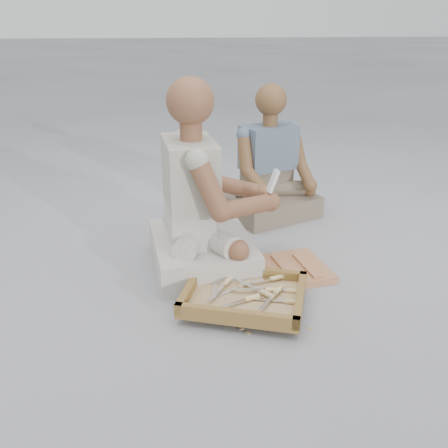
{
  "coord_description": "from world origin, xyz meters",
  "views": [
    {
      "loc": [
        -0.33,
        -1.99,
        1.21
      ],
      "look_at": [
        -0.08,
        0.18,
        0.3
      ],
      "focal_mm": 40.0,
      "sensor_mm": 36.0,
      "label": 1
    }
  ],
  "objects": [
    {
      "name": "chisel_4",
      "position": [
        0.06,
        -0.09,
        0.08
      ],
      "size": [
        0.15,
        0.18,
        0.02
      ],
      "rotation": [
        0.0,
        0.0,
        -0.9
      ],
      "color": "white",
      "rests_on": "tool_tray"
    },
    {
      "name": "chisel_7",
      "position": [
        -0.12,
        0.1,
        0.06
      ],
      "size": [
        0.06,
        0.22,
        0.02
      ],
      "rotation": [
        0.0,
        0.0,
        1.37
      ],
      "color": "white",
      "rests_on": "tool_tray"
    },
    {
      "name": "wood_chip_7",
      "position": [
        0.01,
        0.15,
        0.0
      ],
      "size": [
        0.02,
        0.02,
        0.0
      ],
      "primitive_type": "cube",
      "rotation": [
        0.0,
        0.0,
        1.97
      ],
      "color": "tan",
      "rests_on": "ground"
    },
    {
      "name": "chisel_8",
      "position": [
        0.13,
        0.03,
        0.08
      ],
      "size": [
        0.22,
        0.07,
        0.02
      ],
      "rotation": [
        0.0,
        0.0,
        0.25
      ],
      "color": "white",
      "rests_on": "tool_tray"
    },
    {
      "name": "tool_tray",
      "position": [
        -0.02,
        -0.08,
        0.06
      ],
      "size": [
        0.63,
        0.57,
        0.07
      ],
      "rotation": [
        0.0,
        0.0,
        -0.33
      ],
      "color": "brown",
      "rests_on": "carved_panel"
    },
    {
      "name": "chisel_2",
      "position": [
        0.12,
        -0.1,
        0.08
      ],
      "size": [
        0.15,
        0.19,
        0.02
      ],
      "rotation": [
        0.0,
        0.0,
        0.93
      ],
      "color": "white",
      "rests_on": "tool_tray"
    },
    {
      "name": "chisel_0",
      "position": [
        0.16,
        -0.17,
        0.07
      ],
      "size": [
        0.22,
        0.08,
        0.02
      ],
      "rotation": [
        0.0,
        0.0,
        -0.28
      ],
      "color": "white",
      "rests_on": "tool_tray"
    },
    {
      "name": "wood_chip_1",
      "position": [
        -0.27,
        -0.08,
        0.0
      ],
      "size": [
        0.02,
        0.02,
        0.0
      ],
      "primitive_type": "cube",
      "rotation": [
        0.0,
        0.0,
        0.64
      ],
      "color": "tan",
      "rests_on": "ground"
    },
    {
      "name": "wood_chip_6",
      "position": [
        -0.04,
        -0.28,
        0.0
      ],
      "size": [
        0.02,
        0.02,
        0.0
      ],
      "primitive_type": "cube",
      "rotation": [
        0.0,
        0.0,
        2.09
      ],
      "color": "tan",
      "rests_on": "ground"
    },
    {
      "name": "chisel_3",
      "position": [
        -0.03,
        -0.0,
        0.06
      ],
      "size": [
        0.19,
        0.13,
        0.02
      ],
      "rotation": [
        0.0,
        0.0,
        0.57
      ],
      "color": "white",
      "rests_on": "tool_tray"
    },
    {
      "name": "wood_chip_4",
      "position": [
        -0.06,
        -0.25,
        0.0
      ],
      "size": [
        0.02,
        0.02,
        0.0
      ],
      "primitive_type": "cube",
      "rotation": [
        0.0,
        0.0,
        0.12
      ],
      "color": "tan",
      "rests_on": "ground"
    },
    {
      "name": "wood_chip_11",
      "position": [
        -0.07,
        0.22,
        0.0
      ],
      "size": [
        0.02,
        0.02,
        0.0
      ],
      "primitive_type": "cube",
      "rotation": [
        0.0,
        0.0,
        1.55
      ],
      "color": "tan",
      "rests_on": "ground"
    },
    {
      "name": "chisel_5",
      "position": [
        -0.01,
        -0.13,
        0.07
      ],
      "size": [
        0.21,
        0.1,
        0.02
      ],
      "rotation": [
        0.0,
        0.0,
        0.41
      ],
      "color": "white",
      "rests_on": "tool_tray"
    },
    {
      "name": "wood_chip_8",
      "position": [
        -0.27,
        0.02,
        0.0
      ],
      "size": [
        0.02,
        0.02,
        0.0
      ],
      "primitive_type": "cube",
      "rotation": [
        0.0,
        0.0,
        1.08
      ],
      "color": "tan",
      "rests_on": "ground"
    },
    {
      "name": "chisel_9",
      "position": [
        -0.1,
        0.01,
        0.08
      ],
      "size": [
        0.13,
        0.2,
        0.02
      ],
      "rotation": [
        0.0,
        0.0,
        1.02
      ],
      "color": "white",
      "rests_on": "tool_tray"
    },
    {
      "name": "ground",
      "position": [
        0.0,
        0.0,
        0.0
      ],
      "size": [
        60.0,
        60.0,
        0.0
      ],
      "primitive_type": "plane",
      "color": "#9D9EA3",
      "rests_on": "ground"
    },
    {
      "name": "wood_chip_3",
      "position": [
        0.1,
        -0.14,
        0.0
      ],
      "size": [
        0.02,
        0.02,
        0.0
      ],
      "primitive_type": "cube",
      "rotation": [
        0.0,
        0.0,
        2.2
      ],
      "color": "tan",
      "rests_on": "ground"
    },
    {
      "name": "companion",
      "position": [
        0.32,
        1.03,
        0.28
      ],
      "size": [
        0.66,
        0.61,
        0.84
      ],
      "rotation": [
        0.0,
        0.0,
        3.55
      ],
      "color": "#786556",
      "rests_on": "ground"
    },
    {
      "name": "wood_chip_5",
      "position": [
        0.17,
        -0.27,
        0.0
      ],
      "size": [
        0.02,
        0.02,
        0.0
      ],
      "primitive_type": "cube",
      "rotation": [
        0.0,
        0.0,
        0.63
      ],
      "color": "tan",
      "rests_on": "ground"
    },
    {
      "name": "chisel_6",
      "position": [
        0.09,
        -0.07,
        0.08
      ],
      "size": [
        0.22,
        0.05,
        0.02
      ],
      "rotation": [
        0.0,
        0.0,
        -0.15
      ],
      "color": "white",
      "rests_on": "tool_tray"
    },
    {
      "name": "mobile_phone",
      "position": [
        0.18,
        0.32,
        0.46
      ],
      "size": [
        0.06,
        0.05,
        0.12
      ],
      "rotation": [
        -0.35,
        0.0,
        -1.46
      ],
      "color": "white",
      "rests_on": "craftsman"
    },
    {
      "name": "chisel_1",
      "position": [
        0.18,
        -0.07,
        0.07
      ],
      "size": [
        0.22,
        0.08,
        0.02
      ],
      "rotation": [
        0.0,
        0.0,
        -0.3
      ],
      "color": "white",
      "rests_on": "tool_tray"
    },
    {
      "name": "wood_chip_2",
      "position": [
        -0.3,
        0.17,
        0.0
      ],
      "size": [
        0.02,
        0.02,
        0.0
      ],
      "primitive_type": "cube",
      "rotation": [
        0.0,
        0.0,
        3.04
      ],
      "color": "tan",
      "rests_on": "ground"
    },
    {
      "name": "wood_chip_0",
      "position": [
        0.25,
        0.21,
        0.0
      ],
      "size": [
        0.02,
        0.02,
        0.0
      ],
      "primitive_type": "cube",
      "rotation": [
        0.0,
        0.0,
        0.16
      ],
      "color": "tan",
      "rests_on": "ground"
    },
    {
      "name": "wood_chip_13",
      "position": [
        -0.23,
        0.25,
        0.0
      ],
      "size": [
        0.02,
        0.02,
        0.0
      ],
      "primitive_type": "cube",
      "rotation": [
        0.0,
        0.0,
        1.94
      ],
      "color": "tan",
      "rests_on": "ground"
    },
    {
      "name": "carved_panel",
      "position": [
        0.18,
        0.21,
        0.02
      ],
      "size": [
        0.59,
        0.44,
        0.04
      ],
      "primitive_type": "cube",
      "rotation": [
        0.0,
        0.0,
        0.17
      ],
      "color": "#9A633B",
      "rests_on": "ground"
    },
    {
      "name": "wood_chip_10",
      "position": [
        0.23,
        -0.28,
        0.0
      ],
      "size": [
        0.02,
        0.02,
        0.0
      ],
      "primitive_type": "cube",
      "rotation": [
        0.0,
        0.0,
        2.82
      ],
      "color": "tan",
      "rests_on": "ground"
    },
    {
      "name": "wood_chip_12",
      "position": [
        0.05,
        0.02,
        0.0
      ],
      "size": [
        0.02,
        0.02,
        0.0
      ],
      "primitive_type": "cube",
      "rotation": [
        0.0,
        0.0,
        1.69
      ],
      "color": "tan",
      "rests_on": "ground"
    },
    {
      "name": "craftsman",
      "position": [
        -0.18,
        0.35,
        0.33
      ],
      "size": [
        0.67,
        0.67,
        0.96
      ],
      "rotation": [
        0.0,
        0.0,
        -1.47
      ],
      "color": "silver",
      "rests_on": "ground"
    },
    {
      "name": "wood_chip_9",
      "position": [
        0.24,
        0.26,
        0.0
      ],
      "size": [
        0.02,
        0.02,
        0.0
      ],
      "primitive_type": "cube",
      "rotation": [
        0.0,
        0.0,
        3.1
      ],
      "color": "tan",
      "rests_on": "ground"
    }
  ]
}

